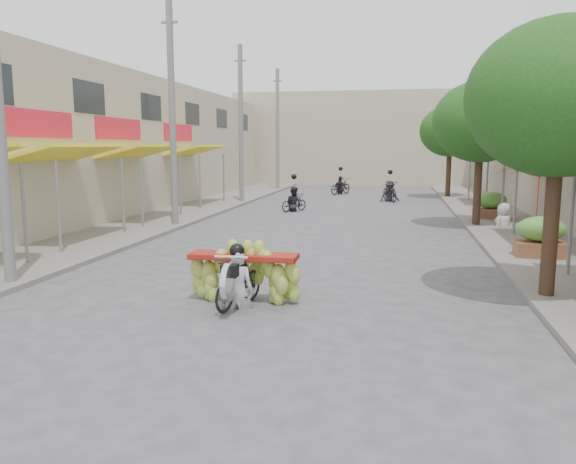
# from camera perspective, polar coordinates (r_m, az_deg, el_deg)

# --- Properties ---
(ground) EXTENTS (120.00, 120.00, 0.00)m
(ground) POSITION_cam_1_polar(r_m,az_deg,el_deg) (8.17, -8.00, -12.38)
(ground) COLOR #57575C
(ground) RESTS_ON ground
(sidewalk_left) EXTENTS (4.00, 60.00, 0.12)m
(sidewalk_left) POSITION_cam_1_polar(r_m,az_deg,el_deg) (24.32, -12.17, 1.72)
(sidewalk_left) COLOR slate
(sidewalk_left) RESTS_ON ground
(sidewalk_right) EXTENTS (4.00, 60.00, 0.12)m
(sidewalk_right) POSITION_cam_1_polar(r_m,az_deg,el_deg) (22.82, 22.18, 0.82)
(sidewalk_right) COLOR slate
(sidewalk_right) RESTS_ON ground
(shophouse_row_left) EXTENTS (9.77, 40.00, 6.00)m
(shophouse_row_left) POSITION_cam_1_polar(r_m,az_deg,el_deg) (25.67, -23.70, 8.12)
(shophouse_row_left) COLOR #B8AD91
(shophouse_row_left) RESTS_ON ground
(far_building) EXTENTS (20.00, 6.00, 7.00)m
(far_building) POSITION_cam_1_polar(r_m,az_deg,el_deg) (45.27, 7.88, 9.32)
(far_building) COLOR #B8AD91
(far_building) RESTS_ON ground
(utility_pole_mid) EXTENTS (0.60, 0.24, 8.00)m
(utility_pole_mid) POSITION_cam_1_polar(r_m,az_deg,el_deg) (20.80, -11.68, 11.54)
(utility_pole_mid) COLOR slate
(utility_pole_mid) RESTS_ON ground
(utility_pole_far) EXTENTS (0.60, 0.24, 8.00)m
(utility_pole_far) POSITION_cam_1_polar(r_m,az_deg,el_deg) (29.31, -4.81, 10.80)
(utility_pole_far) COLOR slate
(utility_pole_far) RESTS_ON ground
(utility_pole_back) EXTENTS (0.60, 0.24, 8.00)m
(utility_pole_back) POSITION_cam_1_polar(r_m,az_deg,el_deg) (38.05, -1.07, 10.33)
(utility_pole_back) COLOR slate
(utility_pole_back) RESTS_ON ground
(street_tree_near) EXTENTS (3.40, 3.40, 5.25)m
(street_tree_near) POSITION_cam_1_polar(r_m,az_deg,el_deg) (11.59, 25.91, 12.08)
(street_tree_near) COLOR #3A2719
(street_tree_near) RESTS_ON ground
(street_tree_mid) EXTENTS (3.40, 3.40, 5.25)m
(street_tree_mid) POSITION_cam_1_polar(r_m,az_deg,el_deg) (21.41, 19.01, 10.51)
(street_tree_mid) COLOR #3A2719
(street_tree_mid) RESTS_ON ground
(street_tree_far) EXTENTS (3.40, 3.40, 5.25)m
(street_tree_far) POSITION_cam_1_polar(r_m,az_deg,el_deg) (33.33, 16.16, 9.81)
(street_tree_far) COLOR #3A2719
(street_tree_far) RESTS_ON ground
(produce_crate_mid) EXTENTS (1.20, 0.88, 1.16)m
(produce_crate_mid) POSITION_cam_1_polar(r_m,az_deg,el_deg) (15.79, 24.31, -0.15)
(produce_crate_mid) COLOR brown
(produce_crate_mid) RESTS_ON ground
(produce_crate_far) EXTENTS (1.20, 0.88, 1.16)m
(produce_crate_far) POSITION_cam_1_polar(r_m,az_deg,el_deg) (23.59, 19.91, 2.78)
(produce_crate_far) COLOR brown
(produce_crate_far) RESTS_ON ground
(banana_motorbike) EXTENTS (2.20, 1.80, 1.99)m
(banana_motorbike) POSITION_cam_1_polar(r_m,az_deg,el_deg) (10.45, -4.83, -3.78)
(banana_motorbike) COLOR black
(banana_motorbike) RESTS_ON ground
(market_umbrella) EXTENTS (2.50, 2.50, 1.98)m
(market_umbrella) POSITION_cam_1_polar(r_m,az_deg,el_deg) (16.01, 24.27, 6.71)
(market_umbrella) COLOR #B22C17
(market_umbrella) RESTS_ON ground
(pedestrian) EXTENTS (0.93, 0.92, 1.66)m
(pedestrian) POSITION_cam_1_polar(r_m,az_deg,el_deg) (21.34, 21.13, 2.79)
(pedestrian) COLOR silver
(pedestrian) RESTS_ON ground
(bg_motorbike_a) EXTENTS (1.23, 1.47, 1.95)m
(bg_motorbike_a) POSITION_cam_1_polar(r_m,az_deg,el_deg) (25.53, 0.60, 3.86)
(bg_motorbike_a) COLOR black
(bg_motorbike_a) RESTS_ON ground
(bg_motorbike_b) EXTENTS (1.22, 1.97, 1.95)m
(bg_motorbike_b) POSITION_cam_1_polar(r_m,az_deg,el_deg) (30.54, 10.31, 4.59)
(bg_motorbike_b) COLOR black
(bg_motorbike_b) RESTS_ON ground
(bg_motorbike_c) EXTENTS (1.46, 1.87, 1.95)m
(bg_motorbike_c) POSITION_cam_1_polar(r_m,az_deg,el_deg) (34.85, 5.35, 5.10)
(bg_motorbike_c) COLOR black
(bg_motorbike_c) RESTS_ON ground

